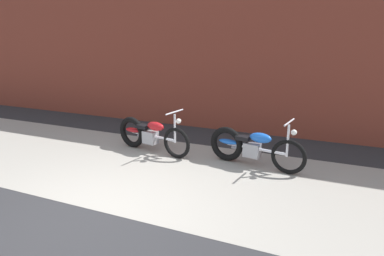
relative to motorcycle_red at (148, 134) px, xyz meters
name	(u,v)px	position (x,y,z in m)	size (l,w,h in m)	color
ground_plane	(101,212)	(0.71, -2.63, -0.40)	(80.00, 80.00, 0.00)	#2D2D30
sidewalk_slab	(157,169)	(0.71, -0.88, -0.40)	(36.00, 3.50, 0.01)	#9E998E
brick_building_wall	(216,46)	(0.71, 2.57, 1.86)	(36.00, 0.50, 4.51)	brown
motorcycle_red	(148,134)	(0.00, 0.00, 0.00)	(1.99, 0.70, 1.03)	black
motorcycle_blue	(249,146)	(2.30, 0.04, 0.00)	(2.00, 0.66, 1.03)	black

